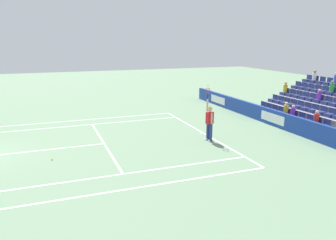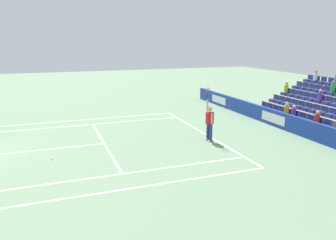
% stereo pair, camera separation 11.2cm
% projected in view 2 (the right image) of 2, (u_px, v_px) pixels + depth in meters
% --- Properties ---
extents(line_baseline, '(10.97, 0.10, 0.01)m').
position_uv_depth(line_baseline, '(203.00, 133.00, 18.37)').
color(line_baseline, white).
rests_on(line_baseline, ground).
extents(line_service, '(8.23, 0.10, 0.01)m').
position_uv_depth(line_service, '(104.00, 143.00, 16.53)').
color(line_service, white).
rests_on(line_service, ground).
extents(line_centre_service, '(0.10, 6.40, 0.01)m').
position_uv_depth(line_centre_service, '(35.00, 151.00, 15.46)').
color(line_centre_service, white).
rests_on(line_centre_service, ground).
extents(line_singles_sideline_left, '(0.10, 11.89, 0.01)m').
position_uv_depth(line_singles_sideline_left, '(85.00, 125.00, 20.13)').
color(line_singles_sideline_left, white).
rests_on(line_singles_sideline_left, ground).
extents(line_singles_sideline_right, '(0.10, 11.89, 0.01)m').
position_uv_depth(line_singles_sideline_right, '(111.00, 176.00, 12.62)').
color(line_singles_sideline_right, white).
rests_on(line_singles_sideline_right, ground).
extents(line_doubles_sideline_left, '(0.10, 11.89, 0.01)m').
position_uv_depth(line_doubles_sideline_left, '(83.00, 120.00, 21.38)').
color(line_doubles_sideline_left, white).
rests_on(line_doubles_sideline_left, ground).
extents(line_doubles_sideline_right, '(0.10, 11.89, 0.01)m').
position_uv_depth(line_doubles_sideline_right, '(118.00, 190.00, 11.37)').
color(line_doubles_sideline_right, white).
rests_on(line_doubles_sideline_right, ground).
extents(line_centre_mark, '(0.10, 0.20, 0.01)m').
position_uv_depth(line_centre_mark, '(202.00, 133.00, 18.34)').
color(line_centre_mark, white).
rests_on(line_centre_mark, ground).
extents(sponsor_barrier, '(20.05, 0.22, 0.96)m').
position_uv_depth(sponsor_barrier, '(274.00, 118.00, 19.84)').
color(sponsor_barrier, '#193899').
rests_on(sponsor_barrier, ground).
extents(tennis_player, '(0.53, 0.39, 2.85)m').
position_uv_depth(tennis_player, '(210.00, 122.00, 16.79)').
color(tennis_player, navy).
rests_on(tennis_player, ground).
extents(stadium_stand, '(6.20, 4.75, 3.04)m').
position_uv_depth(stadium_stand, '(322.00, 108.00, 20.95)').
color(stadium_stand, gray).
rests_on(stadium_stand, ground).
extents(loose_tennis_ball, '(0.07, 0.07, 0.07)m').
position_uv_depth(loose_tennis_ball, '(52.00, 159.00, 14.28)').
color(loose_tennis_ball, '#D1E533').
rests_on(loose_tennis_ball, ground).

